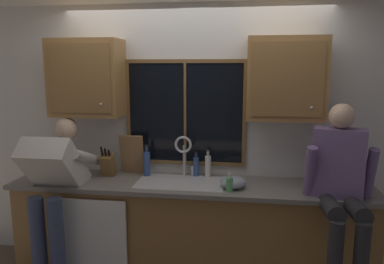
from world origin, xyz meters
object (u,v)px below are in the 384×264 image
at_px(person_sitting_on_counter, 341,178).
at_px(bottle_amber_small, 147,163).
at_px(bottle_green_glass, 196,166).
at_px(cutting_board, 132,155).
at_px(knife_block, 108,165).
at_px(person_standing, 55,185).
at_px(soap_dispenser, 229,184).
at_px(bottle_tall_clear, 208,166).
at_px(mixing_bowl, 233,182).

bearing_deg(person_sitting_on_counter, bottle_amber_small, 165.55).
distance_m(person_sitting_on_counter, bottle_green_glass, 1.31).
xyz_separation_m(cutting_board, bottle_green_glass, (0.63, 0.02, -0.10)).
relative_size(person_sitting_on_counter, bottle_amber_small, 4.14).
height_order(person_sitting_on_counter, knife_block, person_sitting_on_counter).
bearing_deg(bottle_green_glass, person_sitting_on_counter, -22.18).
bearing_deg(cutting_board, bottle_green_glass, 1.46).
relative_size(person_standing, soap_dispenser, 8.90).
height_order(soap_dispenser, bottle_tall_clear, bottle_tall_clear).
xyz_separation_m(bottle_green_glass, bottle_amber_small, (-0.47, -0.06, 0.03)).
xyz_separation_m(person_standing, soap_dispenser, (1.53, 0.10, 0.05)).
distance_m(cutting_board, mixing_bowl, 1.05).
height_order(person_sitting_on_counter, bottle_green_glass, person_sitting_on_counter).
distance_m(mixing_bowl, bottle_green_glass, 0.48).
xyz_separation_m(mixing_bowl, bottle_amber_small, (-0.84, 0.25, 0.08)).
xyz_separation_m(cutting_board, bottle_amber_small, (0.16, -0.04, -0.07)).
bearing_deg(bottle_amber_small, cutting_board, 164.28).
distance_m(bottle_green_glass, bottle_tall_clear, 0.12).
distance_m(soap_dispenser, bottle_amber_small, 0.89).
bearing_deg(bottle_tall_clear, bottle_green_glass, 175.49).
distance_m(cutting_board, bottle_green_glass, 0.64).
height_order(person_sitting_on_counter, soap_dispenser, person_sitting_on_counter).
distance_m(person_sitting_on_counter, soap_dispenser, 0.89).
xyz_separation_m(knife_block, bottle_green_glass, (0.84, 0.12, -0.01)).
distance_m(knife_block, bottle_green_glass, 0.85).
relative_size(bottle_green_glass, bottle_tall_clear, 0.90).
xyz_separation_m(person_sitting_on_counter, bottle_tall_clear, (-1.10, 0.49, -0.07)).
xyz_separation_m(knife_block, mixing_bowl, (1.21, -0.19, -0.06)).
relative_size(knife_block, bottle_green_glass, 1.35).
distance_m(mixing_bowl, bottle_amber_small, 0.88).
relative_size(mixing_bowl, bottle_green_glass, 0.94).
distance_m(knife_block, cutting_board, 0.25).
xyz_separation_m(person_sitting_on_counter, mixing_bowl, (-0.85, 0.18, -0.13)).
relative_size(mixing_bowl, bottle_tall_clear, 0.84).
height_order(knife_block, mixing_bowl, knife_block).
bearing_deg(person_standing, mixing_bowl, 7.25).
bearing_deg(cutting_board, bottle_tall_clear, 0.53).
height_order(person_standing, bottle_tall_clear, person_standing).
relative_size(cutting_board, bottle_amber_small, 1.31).
height_order(person_standing, person_sitting_on_counter, person_sitting_on_counter).
relative_size(person_sitting_on_counter, soap_dispenser, 7.49).
relative_size(knife_block, bottle_amber_small, 1.06).
distance_m(person_standing, person_sitting_on_counter, 2.41).
height_order(cutting_board, bottle_green_glass, cutting_board).
relative_size(soap_dispenser, bottle_green_glass, 0.70).
bearing_deg(bottle_tall_clear, soap_dispenser, -60.98).
height_order(person_sitting_on_counter, bottle_tall_clear, person_sitting_on_counter).
height_order(person_sitting_on_counter, bottle_amber_small, person_sitting_on_counter).
distance_m(person_standing, knife_block, 0.53).
height_order(soap_dispenser, bottle_green_glass, bottle_green_glass).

